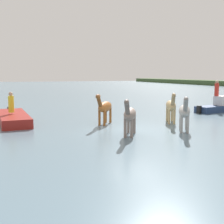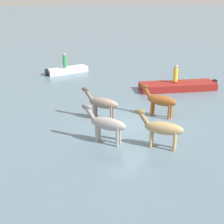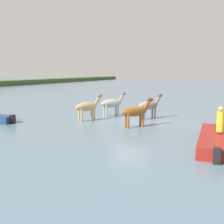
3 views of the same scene
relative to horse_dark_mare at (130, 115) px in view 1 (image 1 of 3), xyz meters
The scene contains 9 objects.
ground_plane 1.96m from the horse_dark_mare, 148.34° to the left, with size 207.22×207.22×0.00m, color slate.
horse_dark_mare is the anchor object (origin of this frame).
horse_dun_straggler 2.91m from the horse_dark_mare, 90.43° to the left, with size 2.19×1.50×1.81m.
horse_mid_herd 4.43m from the horse_dark_mare, 124.71° to the left, with size 2.27×1.28×1.81m.
horse_lead 3.33m from the horse_dark_mare, behind, with size 2.04×1.66×1.78m.
boat_launch_far 11.53m from the horse_dark_mare, 120.77° to the left, with size 1.96×4.41×1.32m.
boat_motor_center 7.71m from the horse_dark_mare, 139.26° to the right, with size 5.75×1.90×0.76m.
person_helmsman_aft 11.38m from the horse_dark_mare, 122.06° to the left, with size 0.32×0.32×1.19m.
person_spotter_bow 7.56m from the horse_dark_mare, 137.72° to the right, with size 0.32×0.32×1.19m.
Camera 1 is at (13.71, -6.05, 2.81)m, focal length 47.09 mm.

